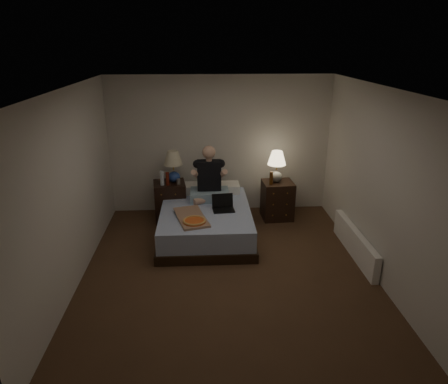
{
  "coord_description": "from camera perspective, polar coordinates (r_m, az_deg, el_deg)",
  "views": [
    {
      "loc": [
        -0.33,
        -4.84,
        3.02
      ],
      "look_at": [
        0.0,
        0.9,
        0.85
      ],
      "focal_mm": 32.0,
      "sensor_mm": 36.0,
      "label": 1
    }
  ],
  "objects": [
    {
      "name": "nightstand_left",
      "position": [
        7.18,
        -7.72,
        -1.32
      ],
      "size": [
        0.6,
        0.55,
        0.7
      ],
      "primitive_type": "cube",
      "rotation": [
        0.0,
        0.0,
        0.12
      ],
      "color": "black",
      "rests_on": "floor"
    },
    {
      "name": "lamp_left",
      "position": [
        7.0,
        -7.24,
        3.6
      ],
      "size": [
        0.39,
        0.39,
        0.56
      ],
      "primitive_type": null,
      "rotation": [
        0.0,
        0.0,
        -0.24
      ],
      "color": "navy",
      "rests_on": "nightstand_left"
    },
    {
      "name": "wall_back",
      "position": [
        7.31,
        -0.61,
        6.68
      ],
      "size": [
        4.0,
        0.0,
        2.5
      ],
      "primitive_type": "cube",
      "rotation": [
        1.57,
        0.0,
        0.0
      ],
      "color": "silver",
      "rests_on": "ground"
    },
    {
      "name": "floor",
      "position": [
        5.71,
        0.53,
        -11.23
      ],
      "size": [
        4.0,
        4.5,
        0.0
      ],
      "primitive_type": "cube",
      "color": "#523723",
      "rests_on": "ground"
    },
    {
      "name": "soda_can",
      "position": [
        6.94,
        -6.54,
        1.48
      ],
      "size": [
        0.07,
        0.07,
        0.1
      ],
      "primitive_type": "cylinder",
      "color": "#B3B2AD",
      "rests_on": "nightstand_left"
    },
    {
      "name": "beer_bottle_left",
      "position": [
        6.91,
        -8.07,
        1.89
      ],
      "size": [
        0.06,
        0.06,
        0.23
      ],
      "primitive_type": "cylinder",
      "color": "#611A0D",
      "rests_on": "nightstand_left"
    },
    {
      "name": "laptop",
      "position": [
        6.36,
        -0.07,
        -1.66
      ],
      "size": [
        0.37,
        0.31,
        0.24
      ],
      "primitive_type": null,
      "rotation": [
        0.0,
        0.0,
        0.09
      ],
      "color": "black",
      "rests_on": "bed"
    },
    {
      "name": "beer_bottle_right",
      "position": [
        6.97,
        6.76,
        2.0
      ],
      "size": [
        0.06,
        0.06,
        0.23
      ],
      "primitive_type": "cylinder",
      "color": "#582F0C",
      "rests_on": "nightstand_right"
    },
    {
      "name": "nightstand_right",
      "position": [
        7.26,
        7.62,
        -1.15
      ],
      "size": [
        0.56,
        0.51,
        0.69
      ],
      "primitive_type": "cube",
      "rotation": [
        0.0,
        0.0,
        0.06
      ],
      "color": "black",
      "rests_on": "floor"
    },
    {
      "name": "radiator",
      "position": [
        6.32,
        18.19,
        -6.94
      ],
      "size": [
        0.1,
        1.6,
        0.4
      ],
      "primitive_type": "cube",
      "color": "white",
      "rests_on": "floor"
    },
    {
      "name": "wall_left",
      "position": [
        5.42,
        -21.05,
        0.17
      ],
      "size": [
        0.0,
        4.5,
        2.5
      ],
      "primitive_type": "cube",
      "rotation": [
        1.57,
        0.0,
        1.57
      ],
      "color": "silver",
      "rests_on": "ground"
    },
    {
      "name": "bed",
      "position": [
        6.61,
        -2.62,
        -4.22
      ],
      "size": [
        1.45,
        1.93,
        0.48
      ],
      "primitive_type": "cube",
      "rotation": [
        0.0,
        0.0,
        -0.0
      ],
      "color": "#5B78B6",
      "rests_on": "floor"
    },
    {
      "name": "lamp_right",
      "position": [
        7.06,
        7.51,
        3.62
      ],
      "size": [
        0.38,
        0.38,
        0.56
      ],
      "primitive_type": null,
      "rotation": [
        0.0,
        0.0,
        0.21
      ],
      "color": "gray",
      "rests_on": "nightstand_right"
    },
    {
      "name": "wall_front",
      "position": [
        3.15,
        3.37,
        -13.55
      ],
      "size": [
        4.0,
        0.0,
        2.5
      ],
      "primitive_type": "cube",
      "rotation": [
        -1.57,
        0.0,
        0.0
      ],
      "color": "silver",
      "rests_on": "ground"
    },
    {
      "name": "person",
      "position": [
        6.71,
        -2.14,
        2.66
      ],
      "size": [
        0.66,
        0.52,
        0.93
      ],
      "primitive_type": null,
      "rotation": [
        0.0,
        0.0,
        -0.0
      ],
      "color": "black",
      "rests_on": "bed"
    },
    {
      "name": "ceiling",
      "position": [
        4.88,
        0.62,
        14.56
      ],
      "size": [
        4.0,
        4.5,
        0.0
      ],
      "primitive_type": "cube",
      "rotation": [
        3.14,
        0.0,
        0.0
      ],
      "color": "white",
      "rests_on": "ground"
    },
    {
      "name": "wall_right",
      "position": [
        5.65,
        21.25,
        0.98
      ],
      "size": [
        0.0,
        4.5,
        2.5
      ],
      "primitive_type": "cube",
      "rotation": [
        1.57,
        0.0,
        -1.57
      ],
      "color": "silver",
      "rests_on": "ground"
    },
    {
      "name": "water_bottle",
      "position": [
        6.92,
        -8.85,
        1.97
      ],
      "size": [
        0.07,
        0.07,
        0.25
      ],
      "primitive_type": "cylinder",
      "color": "silver",
      "rests_on": "nightstand_left"
    },
    {
      "name": "pizza_box",
      "position": [
        5.95,
        -4.27,
        -4.23
      ],
      "size": [
        0.59,
        0.84,
        0.08
      ],
      "primitive_type": null,
      "rotation": [
        0.0,
        0.0,
        0.27
      ],
      "color": "#9E785F",
      "rests_on": "bed"
    }
  ]
}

